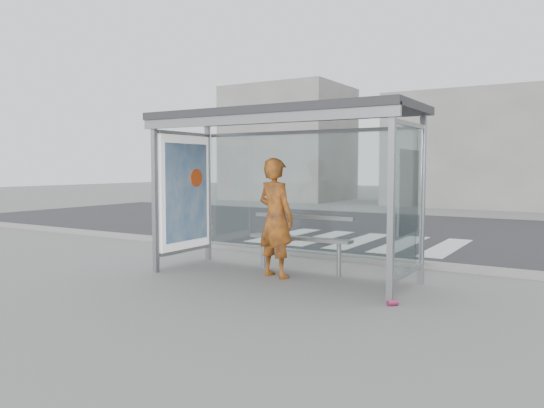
# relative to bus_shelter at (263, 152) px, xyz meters

# --- Properties ---
(ground) EXTENTS (80.00, 80.00, 0.00)m
(ground) POSITION_rel_bus_shelter_xyz_m (0.37, -0.06, -1.98)
(ground) COLOR slate
(ground) RESTS_ON ground
(road) EXTENTS (30.00, 10.00, 0.01)m
(road) POSITION_rel_bus_shelter_xyz_m (0.37, 6.94, -1.98)
(road) COLOR #2A292C
(road) RESTS_ON ground
(curb) EXTENTS (30.00, 0.18, 0.12)m
(curb) POSITION_rel_bus_shelter_xyz_m (0.37, 1.89, -1.92)
(curb) COLOR gray
(curb) RESTS_ON ground
(crosswalk) EXTENTS (4.55, 3.00, 0.00)m
(crosswalk) POSITION_rel_bus_shelter_xyz_m (-0.13, 4.44, -1.98)
(crosswalk) COLOR silver
(crosswalk) RESTS_ON ground
(bus_shelter) EXTENTS (4.25, 1.65, 2.62)m
(bus_shelter) POSITION_rel_bus_shelter_xyz_m (0.00, 0.00, 0.00)
(bus_shelter) COLOR gray
(bus_shelter) RESTS_ON ground
(building_left) EXTENTS (6.00, 5.00, 6.00)m
(building_left) POSITION_rel_bus_shelter_xyz_m (-9.63, 17.94, 1.02)
(building_left) COLOR slate
(building_left) RESTS_ON ground
(building_center) EXTENTS (8.00, 5.00, 5.00)m
(building_center) POSITION_rel_bus_shelter_xyz_m (0.37, 17.94, 0.52)
(building_center) COLOR slate
(building_center) RESTS_ON ground
(person) EXTENTS (0.78, 0.60, 1.88)m
(person) POSITION_rel_bus_shelter_xyz_m (0.26, -0.06, -1.04)
(person) COLOR #D25F13
(person) RESTS_ON ground
(bench) EXTENTS (1.83, 0.22, 0.94)m
(bench) POSITION_rel_bus_shelter_xyz_m (0.39, 0.52, -1.42)
(bench) COLOR slate
(bench) RESTS_ON ground
(soda_can) EXTENTS (0.15, 0.15, 0.07)m
(soda_can) POSITION_rel_bus_shelter_xyz_m (2.43, -0.81, -1.95)
(soda_can) COLOR #C2396F
(soda_can) RESTS_ON ground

